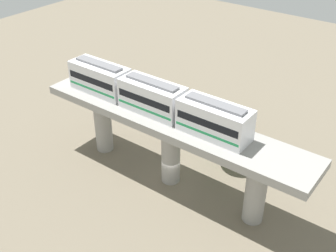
{
  "coord_description": "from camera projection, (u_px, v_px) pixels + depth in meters",
  "views": [
    {
      "loc": [
        27.64,
        20.48,
        28.1
      ],
      "look_at": [
        -2.5,
        -2.23,
        4.47
      ],
      "focal_mm": 45.42,
      "sensor_mm": 36.0,
      "label": 1
    }
  ],
  "objects": [
    {
      "name": "tree_near_viaduct",
      "position": [
        232.0,
        137.0,
        44.7
      ],
      "size": [
        3.9,
        3.9,
        5.32
      ],
      "color": "brown",
      "rests_on": "ground"
    },
    {
      "name": "train",
      "position": [
        152.0,
        97.0,
        40.43
      ],
      "size": [
        2.64,
        20.5,
        3.24
      ],
      "color": "white",
      "rests_on": "viaduct"
    },
    {
      "name": "parked_car_silver",
      "position": [
        167.0,
        131.0,
        50.59
      ],
      "size": [
        2.46,
        4.44,
        1.76
      ],
      "rotation": [
        0.0,
        0.0,
        -0.16
      ],
      "color": "#B2B5BA",
      "rests_on": "ground"
    },
    {
      "name": "viaduct",
      "position": [
        171.0,
        134.0,
        41.06
      ],
      "size": [
        5.2,
        28.85,
        7.45
      ],
      "color": "#999691",
      "rests_on": "ground"
    },
    {
      "name": "ground_plane",
      "position": [
        171.0,
        180.0,
        44.06
      ],
      "size": [
        120.0,
        120.0,
        0.0
      ],
      "primitive_type": "plane",
      "color": "#706654"
    },
    {
      "name": "parked_car_orange",
      "position": [
        234.0,
        123.0,
        52.05
      ],
      "size": [
        2.17,
        4.35,
        1.76
      ],
      "rotation": [
        0.0,
        0.0,
        -0.09
      ],
      "color": "orange",
      "rests_on": "ground"
    }
  ]
}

